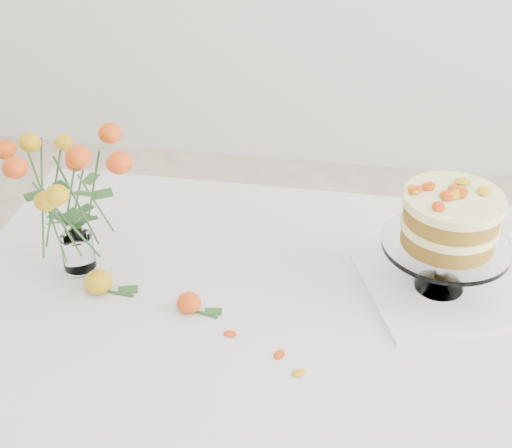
{
  "coord_description": "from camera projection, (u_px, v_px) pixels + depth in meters",
  "views": [
    {
      "loc": [
        0.09,
        -1.08,
        1.68
      ],
      "look_at": [
        -0.1,
        0.08,
        0.9
      ],
      "focal_mm": 50.0,
      "sensor_mm": 36.0,
      "label": 1
    }
  ],
  "objects": [
    {
      "name": "stray_petal_b",
      "position": [
        279.0,
        355.0,
        1.3
      ],
      "size": [
        0.03,
        0.02,
        0.0
      ],
      "primitive_type": "ellipsoid",
      "color": "#E3A00E",
      "rests_on": "table"
    },
    {
      "name": "loose_rose_near",
      "position": [
        99.0,
        282.0,
        1.45
      ],
      "size": [
        0.1,
        0.06,
        0.05
      ],
      "rotation": [
        0.0,
        0.0,
        -0.11
      ],
      "color": "yellow",
      "rests_on": "table"
    },
    {
      "name": "napkin",
      "position": [
        438.0,
        288.0,
        1.46
      ],
      "size": [
        0.37,
        0.37,
        0.01
      ],
      "primitive_type": "cube",
      "rotation": [
        0.0,
        0.0,
        0.37
      ],
      "color": "silver",
      "rests_on": "table"
    },
    {
      "name": "loose_rose_far",
      "position": [
        189.0,
        303.0,
        1.4
      ],
      "size": [
        0.08,
        0.05,
        0.04
      ],
      "rotation": [
        0.0,
        0.0,
        -0.26
      ],
      "color": "#DD410A",
      "rests_on": "table"
    },
    {
      "name": "stray_petal_c",
      "position": [
        299.0,
        373.0,
        1.26
      ],
      "size": [
        0.03,
        0.02,
        0.0
      ],
      "primitive_type": "ellipsoid",
      "color": "#E3A00E",
      "rests_on": "table"
    },
    {
      "name": "stray_petal_a",
      "position": [
        230.0,
        334.0,
        1.35
      ],
      "size": [
        0.03,
        0.02,
        0.0
      ],
      "primitive_type": "ellipsoid",
      "color": "#E3A00E",
      "rests_on": "table"
    },
    {
      "name": "rose_vase",
      "position": [
        67.0,
        189.0,
        1.41
      ],
      "size": [
        0.24,
        0.24,
        0.34
      ],
      "rotation": [
        0.0,
        0.0,
        0.09
      ],
      "color": "white",
      "rests_on": "table"
    },
    {
      "name": "table",
      "position": [
        298.0,
        338.0,
        1.46
      ],
      "size": [
        1.43,
        0.93,
        0.76
      ],
      "color": "tan",
      "rests_on": "ground"
    },
    {
      "name": "cake_stand",
      "position": [
        450.0,
        225.0,
        1.37
      ],
      "size": [
        0.25,
        0.25,
        0.23
      ],
      "rotation": [
        0.0,
        0.0,
        -0.36
      ],
      "color": "white",
      "rests_on": "napkin"
    }
  ]
}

